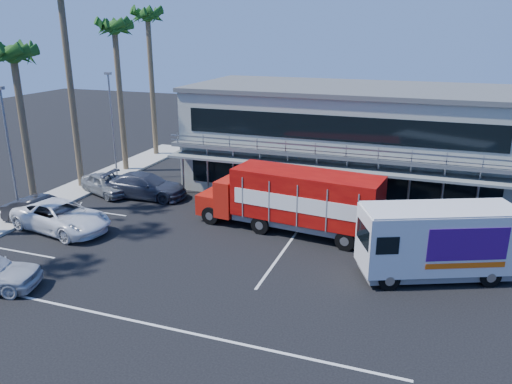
% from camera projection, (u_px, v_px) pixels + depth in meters
% --- Properties ---
extents(ground, '(120.00, 120.00, 0.00)m').
position_uv_depth(ground, '(231.00, 264.00, 24.77)').
color(ground, black).
rests_on(ground, ground).
extents(building, '(22.40, 12.00, 7.30)m').
position_uv_depth(building, '(347.00, 137.00, 36.04)').
color(building, '#9FA698').
rests_on(building, ground).
extents(curb_strip, '(3.00, 32.00, 0.16)m').
position_uv_depth(curb_strip, '(66.00, 195.00, 34.91)').
color(curb_strip, '#A5A399').
rests_on(curb_strip, ground).
extents(palm_c, '(2.80, 2.80, 10.75)m').
position_uv_depth(palm_c, '(14.00, 63.00, 29.35)').
color(palm_c, brown).
rests_on(palm_c, ground).
extents(palm_d, '(2.80, 2.80, 14.75)m').
position_uv_depth(palm_d, '(61.00, 2.00, 32.80)').
color(palm_d, brown).
rests_on(palm_d, ground).
extents(palm_e, '(2.80, 2.80, 12.25)m').
position_uv_depth(palm_e, '(115.00, 36.00, 37.81)').
color(palm_e, brown).
rests_on(palm_e, ground).
extents(palm_f, '(2.80, 2.80, 13.25)m').
position_uv_depth(palm_f, '(148.00, 25.00, 42.58)').
color(palm_f, brown).
rests_on(palm_f, ground).
extents(light_pole_near, '(0.50, 0.25, 8.09)m').
position_uv_depth(light_pole_near, '(9.00, 149.00, 28.80)').
color(light_pole_near, gray).
rests_on(light_pole_near, ground).
extents(light_pole_far, '(0.50, 0.25, 8.09)m').
position_uv_depth(light_pole_far, '(112.00, 121.00, 37.75)').
color(light_pole_far, gray).
rests_on(light_pole_far, ground).
extents(red_truck, '(10.99, 3.80, 3.63)m').
position_uv_depth(red_truck, '(293.00, 199.00, 28.15)').
color(red_truck, '#B5190E').
rests_on(red_truck, ground).
extents(white_van, '(7.46, 5.04, 3.46)m').
position_uv_depth(white_van, '(438.00, 241.00, 22.96)').
color(white_van, silver).
rests_on(white_van, ground).
extents(parked_car_b, '(4.99, 1.98, 1.62)m').
position_uv_depth(parked_car_b, '(44.00, 211.00, 29.59)').
color(parked_car_b, black).
rests_on(parked_car_b, ground).
extents(parked_car_c, '(6.53, 3.86, 1.70)m').
position_uv_depth(parked_car_c, '(61.00, 216.00, 28.70)').
color(parked_car_c, white).
rests_on(parked_car_c, ground).
extents(parked_car_d, '(5.92, 2.74, 1.67)m').
position_uv_depth(parked_car_d, '(145.00, 186.00, 34.35)').
color(parked_car_d, '#333745').
rests_on(parked_car_d, ground).
extents(parked_car_e, '(4.69, 3.28, 1.48)m').
position_uv_depth(parked_car_e, '(105.00, 184.00, 34.98)').
color(parked_car_e, gray).
rests_on(parked_car_e, ground).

